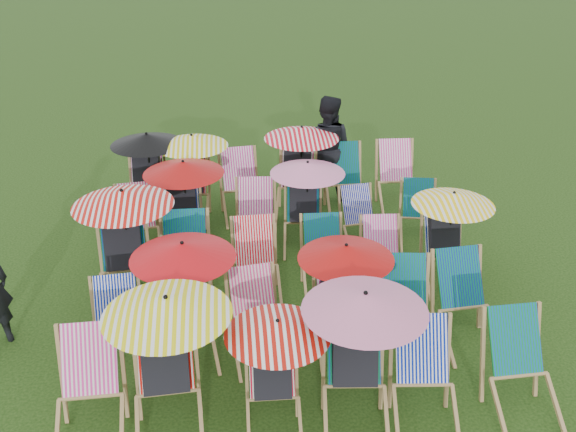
{
  "coord_description": "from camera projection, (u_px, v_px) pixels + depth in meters",
  "views": [
    {
      "loc": [
        -0.64,
        -6.82,
        4.58
      ],
      "look_at": [
        0.07,
        0.4,
        0.9
      ],
      "focal_mm": 40.0,
      "sensor_mm": 36.0,
      "label": 1
    }
  ],
  "objects": [
    {
      "name": "ground",
      "position": [
        286.0,
        293.0,
        8.18
      ],
      "size": [
        100.0,
        100.0,
        0.0
      ],
      "primitive_type": "plane",
      "color": "black",
      "rests_on": "ground"
    },
    {
      "name": "deckchair_0",
      "position": [
        88.0,
        394.0,
        5.84
      ],
      "size": [
        0.68,
        0.93,
        0.98
      ],
      "rotation": [
        0.0,
        0.0,
        0.03
      ],
      "color": "#A17E4B",
      "rests_on": "ground"
    },
    {
      "name": "deckchair_1",
      "position": [
        167.0,
        365.0,
        5.84
      ],
      "size": [
        1.17,
        1.24,
        1.39
      ],
      "rotation": [
        0.0,
        0.0,
        0.07
      ],
      "color": "#A17E4B",
      "rests_on": "ground"
    },
    {
      "name": "deckchair_2",
      "position": [
        274.0,
        375.0,
        5.89
      ],
      "size": [
        0.98,
        1.01,
        1.16
      ],
      "rotation": [
        0.0,
        0.0,
        -0.02
      ],
      "color": "#A17E4B",
      "rests_on": "ground"
    },
    {
      "name": "deckchair_3",
      "position": [
        358.0,
        358.0,
        5.92
      ],
      "size": [
        1.16,
        1.22,
        1.38
      ],
      "rotation": [
        0.0,
        0.0,
        -0.09
      ],
      "color": "#A17E4B",
      "rests_on": "ground"
    },
    {
      "name": "deckchair_4",
      "position": [
        426.0,
        382.0,
        6.0
      ],
      "size": [
        0.71,
        0.93,
        0.96
      ],
      "rotation": [
        0.0,
        0.0,
        -0.09
      ],
      "color": "#A17E4B",
      "rests_on": "ground"
    },
    {
      "name": "deckchair_5",
      "position": [
        525.0,
        373.0,
        6.1
      ],
      "size": [
        0.69,
        0.93,
        0.98
      ],
      "rotation": [
        0.0,
        0.0,
        0.05
      ],
      "color": "#A17E4B",
      "rests_on": "ground"
    },
    {
      "name": "deckchair_6",
      "position": [
        116.0,
        328.0,
        6.82
      ],
      "size": [
        0.64,
        0.85,
        0.87
      ],
      "rotation": [
        0.0,
        0.0,
        0.09
      ],
      "color": "#A17E4B",
      "rests_on": "ground"
    },
    {
      "name": "deckchair_7",
      "position": [
        184.0,
        299.0,
        6.83
      ],
      "size": [
        1.12,
        1.22,
        1.33
      ],
      "rotation": [
        0.0,
        0.0,
        0.2
      ],
      "color": "#A17E4B",
      "rests_on": "ground"
    },
    {
      "name": "deckchair_8",
      "position": [
        257.0,
        320.0,
        6.9
      ],
      "size": [
        0.72,
        0.91,
        0.91
      ],
      "rotation": [
        0.0,
        0.0,
        0.15
      ],
      "color": "#A17E4B",
      "rests_on": "ground"
    },
    {
      "name": "deckchair_9",
      "position": [
        342.0,
        296.0,
        6.96
      ],
      "size": [
        1.04,
        1.08,
        1.24
      ],
      "rotation": [
        0.0,
        0.0,
        0.01
      ],
      "color": "#A17E4B",
      "rests_on": "ground"
    },
    {
      "name": "deckchair_10",
      "position": [
        406.0,
        310.0,
        7.03
      ],
      "size": [
        0.74,
        0.95,
        0.96
      ],
      "rotation": [
        0.0,
        0.0,
        -0.12
      ],
      "color": "#A17E4B",
      "rests_on": "ground"
    },
    {
      "name": "deckchair_11",
      "position": [
        468.0,
        304.0,
        7.11
      ],
      "size": [
        0.73,
        0.96,
        0.98
      ],
      "rotation": [
        0.0,
        0.0,
        0.09
      ],
      "color": "#A17E4B",
      "rests_on": "ground"
    },
    {
      "name": "deckchair_12",
      "position": [
        124.0,
        246.0,
        7.74
      ],
      "size": [
        1.21,
        1.29,
        1.44
      ],
      "rotation": [
        0.0,
        0.0,
        0.11
      ],
      "color": "#A17E4B",
      "rests_on": "ground"
    },
    {
      "name": "deckchair_13",
      "position": [
        185.0,
        262.0,
        7.89
      ],
      "size": [
        0.67,
        0.94,
        1.02
      ],
      "rotation": [
        0.0,
        0.0,
        -0.0
      ],
      "color": "#A17E4B",
      "rests_on": "ground"
    },
    {
      "name": "deckchair_14",
      "position": [
        256.0,
        263.0,
        7.96
      ],
      "size": [
        0.64,
        0.88,
        0.92
      ],
      "rotation": [
        0.0,
        0.0,
        0.04
      ],
      "color": "#A17E4B",
      "rests_on": "ground"
    },
    {
      "name": "deckchair_15",
      "position": [
        324.0,
        258.0,
        8.11
      ],
      "size": [
        0.59,
        0.83,
        0.88
      ],
      "rotation": [
        0.0,
        0.0,
        -0.01
      ],
      "color": "#A17E4B",
      "rests_on": "ground"
    },
    {
      "name": "deckchair_16",
      "position": [
        383.0,
        257.0,
        8.17
      ],
      "size": [
        0.6,
        0.81,
        0.85
      ],
      "rotation": [
        0.0,
        0.0,
        -0.05
      ],
      "color": "#A17E4B",
      "rests_on": "ground"
    },
    {
      "name": "deckchair_17",
      "position": [
        448.0,
        238.0,
        8.15
      ],
      "size": [
        1.04,
        1.08,
        1.23
      ],
      "rotation": [
        0.0,
        0.0,
        -0.04
      ],
      "color": "#A17E4B",
      "rests_on": "ground"
    },
    {
      "name": "deckchair_18",
      "position": [
        138.0,
        225.0,
        8.86
      ],
      "size": [
        0.71,
        0.92,
        0.93
      ],
      "rotation": [
        0.0,
        0.0,
        0.12
      ],
      "color": "#A17E4B",
      "rests_on": "ground"
    },
    {
      "name": "deckchair_19",
      "position": [
        183.0,
        206.0,
        8.86
      ],
      "size": [
        1.11,
        1.17,
        1.32
      ],
      "rotation": [
        0.0,
        0.0,
        0.08
      ],
      "color": "#A17E4B",
      "rests_on": "ground"
    },
    {
      "name": "deckchair_20",
      "position": [
        256.0,
        219.0,
        9.0
      ],
      "size": [
        0.68,
        0.91,
        0.94
      ],
      "rotation": [
        0.0,
        0.0,
        -0.07
      ],
      "color": "#A17E4B",
      "rests_on": "ground"
    },
    {
      "name": "deckchair_21",
      "position": [
        304.0,
        204.0,
        9.02
      ],
      "size": [
        1.05,
        1.11,
        1.25
      ],
      "rotation": [
        0.0,
        0.0,
        -0.11
      ],
      "color": "#A17E4B",
      "rests_on": "ground"
    },
    {
      "name": "deckchair_22",
      "position": [
        362.0,
        221.0,
        9.1
      ],
      "size": [
        0.64,
        0.82,
        0.82
      ],
      "rotation": [
        0.0,
        0.0,
        0.15
      ],
      "color": "#A17E4B",
      "rests_on": "ground"
    },
    {
      "name": "deckchair_23",
      "position": [
        419.0,
        215.0,
        9.24
      ],
      "size": [
        0.68,
        0.85,
        0.84
      ],
      "rotation": [
        0.0,
        0.0,
        -0.17
      ],
      "color": "#A17E4B",
      "rests_on": "ground"
    },
    {
      "name": "deckchair_24",
      "position": [
        147.0,
        174.0,
        9.86
      ],
      "size": [
        1.11,
        1.15,
        1.32
      ],
      "rotation": [
        0.0,
        0.0,
        0.01
      ],
      "color": "#A17E4B",
      "rests_on": "ground"
    },
    {
      "name": "deckchair_25",
      "position": [
        190.0,
        175.0,
        9.84
      ],
      "size": [
        1.1,
        1.16,
        1.3
      ],
      "rotation": [
        0.0,
        0.0,
        -0.1
      ],
      "color": "#A17E4B",
      "rests_on": "ground"
    },
    {
      "name": "deckchair_26",
      "position": [
        241.0,
        186.0,
        9.95
      ],
      "size": [
        0.75,
        0.97,
        0.99
      ],
      "rotation": [
        0.0,
        0.0,
        0.11
      ],
      "color": "#A17E4B",
      "rests_on": "ground"
    },
    {
      "name": "deckchair_27",
      "position": [
        298.0,
        169.0,
        9.98
      ],
      "size": [
        1.16,
        1.23,
        1.37
      ],
      "rotation": [
        0.0,
        0.0,
        -0.18
      ],
      "color": "#A17E4B",
      "rests_on": "ground"
    },
    {
      "name": "deckchair_28",
      "position": [
        346.0,
        181.0,
        10.12
      ],
      "size": [
        0.66,
        0.93,
        1.0
      ],
      "rotation": [
        0.0,
        0.0,
        0.0
      ],
      "color": "#A17E4B",
      "rests_on": "ground"
    },
    {
      "name": "deckchair_29",
      "position": [
        398.0,
        178.0,
        10.23
      ],
      "size": [
        0.69,
        0.94,
        1.0
      ],
      "rotation": [
        0.0,
        0.0,
        -0.03
      ],
      "color": "#A17E4B",
      "rests_on": "ground"
    },
    {
      "name": "person_rear",
      "position": [
        327.0,
        147.0,
        10.43
      ],
      "size": [
        1.01,
        0.89,
        1.73
      ],
      "primitive_type": "imported",
      "rotation": [
        0.0,
        0.0,
        2.81
      ],
      "color": "black",
      "rests_on": "ground"
    }
  ]
}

